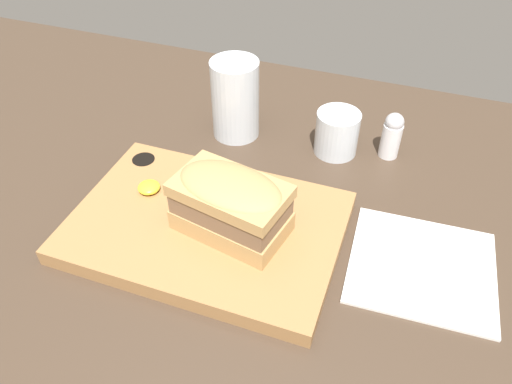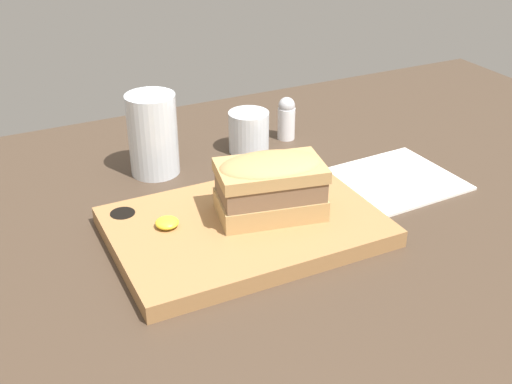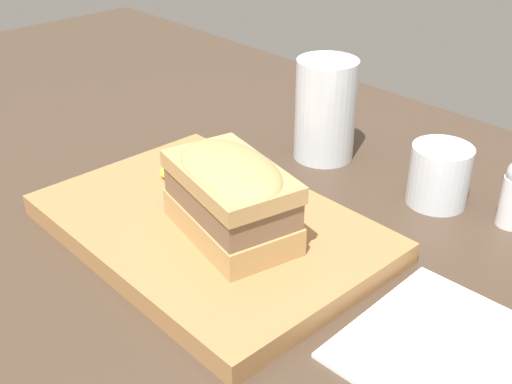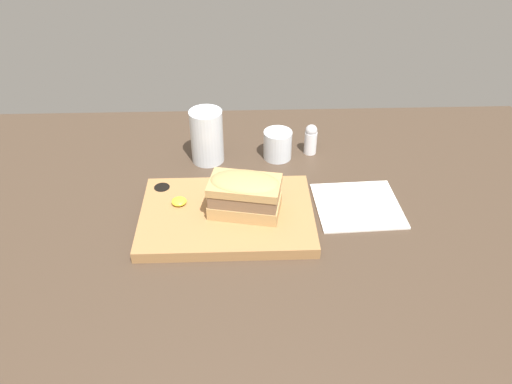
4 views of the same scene
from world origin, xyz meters
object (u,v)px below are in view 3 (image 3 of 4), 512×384
at_px(water_glass, 324,116).
at_px(wine_glass, 439,178).
at_px(serving_board, 209,227).
at_px(napkin, 461,358).
at_px(sandwich, 231,194).

relative_size(water_glass, wine_glass, 1.86).
distance_m(serving_board, napkin, 0.27).
distance_m(water_glass, wine_glass, 0.17).
bearing_deg(serving_board, sandwich, -2.73).
xyz_separation_m(sandwich, napkin, (0.23, 0.04, -0.06)).
xyz_separation_m(serving_board, wine_glass, (0.12, 0.23, 0.02)).
height_order(serving_board, water_glass, water_glass).
relative_size(wine_glass, napkin, 0.38).
bearing_deg(napkin, water_glass, 149.29).
relative_size(serving_board, wine_glass, 5.02).
bearing_deg(water_glass, napkin, -30.71).
bearing_deg(napkin, serving_board, -172.80).
distance_m(sandwich, wine_glass, 0.25).
bearing_deg(napkin, sandwich, -171.24).
relative_size(sandwich, wine_glass, 2.19).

